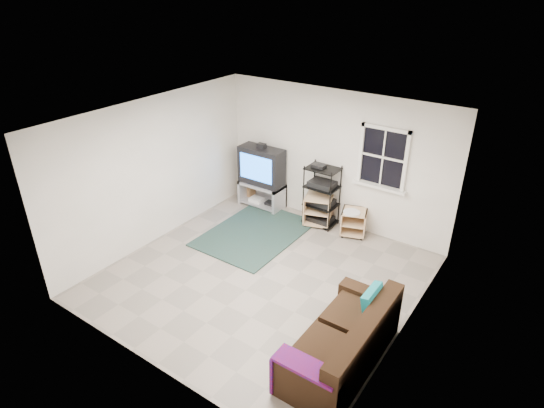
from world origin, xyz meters
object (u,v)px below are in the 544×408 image
Objects in this scene: av_rack at (321,199)px; sofa at (344,344)px; side_table_left at (319,208)px; tv_unit at (262,172)px; side_table_right at (354,220)px.

av_rack is 3.57m from sofa.
av_rack is 0.22m from side_table_left.
tv_unit is 2.45× the size of side_table_right.
side_table_left is 3.60m from sofa.
tv_unit is 4.50m from sofa.
sofa is at bearing -41.06° from tv_unit.
tv_unit is 1.41m from av_rack.
side_table_left is 0.34× the size of sofa.
side_table_right is 0.30× the size of sofa.
side_table_left is at bearing 124.49° from sofa.
tv_unit is 1.41m from side_table_left.
tv_unit reaches higher than side_table_left.
sofa is at bearing -66.54° from side_table_right.
tv_unit is at bearing 138.94° from sofa.
av_rack is 2.16× the size of side_table_right.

